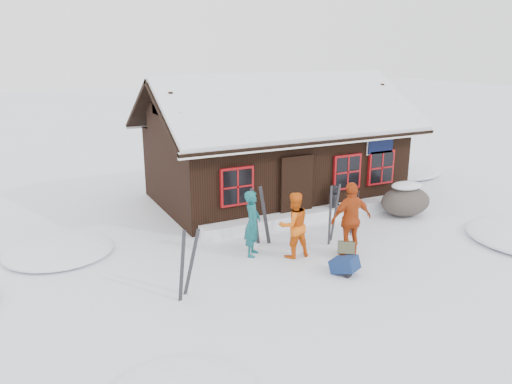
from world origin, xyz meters
TOP-DOWN VIEW (x-y plane):
  - ground at (0.00, 0.00)m, footprint 120.00×120.00m
  - mountain_hut at (1.50, 4.98)m, footprint 8.90×6.09m
  - snow_drift at (1.50, 2.25)m, footprint 7.60×0.60m
  - snow_mounds at (1.65, 1.86)m, footprint 20.60×13.20m
  - skier_teal at (-1.51, 0.61)m, footprint 0.72×0.75m
  - skier_orange_left at (-0.62, 0.06)m, footprint 0.86×0.68m
  - skier_orange_right at (0.75, -0.51)m, footprint 1.18×0.58m
  - skier_crouched at (2.14, 2.20)m, footprint 0.61×0.52m
  - boulder at (4.30, 1.29)m, footprint 1.68×1.26m
  - ski_pair_left at (-3.75, -0.72)m, footprint 0.63×0.31m
  - ski_pair_mid at (-0.99, 1.21)m, footprint 0.60×0.19m
  - ski_pair_right at (0.88, 0.48)m, footprint 0.53×0.27m
  - ski_poles at (1.74, 0.65)m, footprint 0.24×0.12m
  - backpack_blue at (-0.08, -1.41)m, footprint 0.66×0.73m
  - backpack_olive at (0.64, -0.51)m, footprint 0.66×0.69m

SIDE VIEW (x-z plane):
  - ground at x=0.00m, z-range 0.00..0.00m
  - snow_mounds at x=1.65m, z-range -0.24..0.24m
  - backpack_olive at x=0.64m, z-range 0.00..0.30m
  - backpack_blue at x=-0.08m, z-range 0.00..0.32m
  - snow_drift at x=1.50m, z-range 0.00..0.35m
  - boulder at x=4.30m, z-range 0.01..0.99m
  - skier_crouched at x=2.14m, z-range 0.00..1.05m
  - ski_poles at x=1.74m, z-range -0.04..1.31m
  - ski_pair_left at x=-3.75m, z-range -0.04..1.49m
  - ski_pair_right at x=0.88m, z-range -0.05..1.61m
  - ski_pair_mid at x=-0.99m, z-range -0.05..1.63m
  - skier_orange_left at x=-0.62m, z-range 0.00..1.72m
  - skier_teal at x=-1.51m, z-range 0.00..1.73m
  - skier_orange_right at x=0.75m, z-range 0.00..1.95m
  - mountain_hut at x=1.50m, z-range -0.63..3.79m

